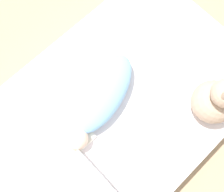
# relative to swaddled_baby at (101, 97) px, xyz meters

# --- Properties ---
(ground_plane) EXTENTS (12.00, 12.00, 0.00)m
(ground_plane) POSITION_rel_swaddled_baby_xyz_m (0.07, -0.07, -0.31)
(ground_plane) COLOR #9E8466
(bed_mattress) EXTENTS (1.43, 0.98, 0.24)m
(bed_mattress) POSITION_rel_swaddled_baby_xyz_m (0.07, -0.07, -0.19)
(bed_mattress) COLOR white
(bed_mattress) RESTS_ON ground_plane
(burp_cloth) EXTENTS (0.19, 0.16, 0.02)m
(burp_cloth) POSITION_rel_swaddled_baby_xyz_m (-0.24, -0.04, -0.06)
(burp_cloth) COLOR white
(burp_cloth) RESTS_ON bed_mattress
(swaddled_baby) EXTENTS (0.55, 0.33, 0.14)m
(swaddled_baby) POSITION_rel_swaddled_baby_xyz_m (0.00, 0.00, 0.00)
(swaddled_baby) COLOR #7FB7E5
(swaddled_baby) RESTS_ON bed_mattress
(bunny_plush) EXTENTS (0.21, 0.21, 0.40)m
(bunny_plush) POSITION_rel_swaddled_baby_xyz_m (0.37, -0.39, 0.07)
(bunny_plush) COLOR tan
(bunny_plush) RESTS_ON bed_mattress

